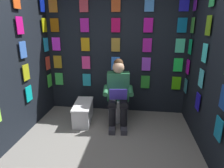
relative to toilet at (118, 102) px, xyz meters
name	(u,v)px	position (x,y,z in m)	size (l,w,h in m)	color
display_wall_back	(116,56)	(0.09, -0.41, 0.83)	(2.89, 0.14, 2.31)	black
display_wall_left	(208,69)	(-1.35, 0.63, 0.83)	(0.14, 1.98, 2.31)	black
display_wall_right	(20,64)	(1.54, 0.63, 0.83)	(0.14, 1.98, 2.31)	black
toilet	(118,102)	(0.00, 0.00, 0.00)	(0.43, 0.57, 0.77)	white
person_reading	(118,92)	(-0.02, 0.23, 0.27)	(0.55, 0.71, 1.19)	#286B42
comic_longbox_near	(83,112)	(0.64, 0.24, -0.15)	(0.39, 0.75, 0.36)	silver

